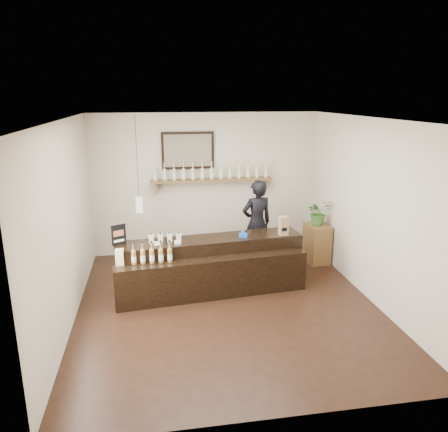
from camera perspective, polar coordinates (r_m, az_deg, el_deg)
ground at (r=6.87m, az=0.43°, el=-11.50°), size 5.00×5.00×0.00m
room_shell at (r=6.28m, az=0.46°, el=2.48°), size 5.00×5.00×5.00m
back_wall_decor at (r=8.56m, az=-3.26°, el=6.32°), size 2.66×0.96×1.69m
counter at (r=7.20m, az=-1.76°, el=-6.64°), size 3.11×1.14×1.00m
promo_sign at (r=6.99m, az=-13.59°, el=-2.40°), size 0.22×0.12×0.33m
paper_bag at (r=7.33m, az=7.79°, el=-1.29°), size 0.16×0.12×0.32m
tape_dispenser at (r=7.19m, az=2.51°, el=-2.44°), size 0.14×0.07×0.11m
side_cabinet at (r=8.56m, az=12.01°, el=-3.53°), size 0.42×0.55×0.75m
potted_plant at (r=8.38m, az=12.24°, el=0.47°), size 0.52×0.48×0.49m
shopkeeper at (r=8.11m, az=4.31°, el=-0.22°), size 0.76×0.59×1.85m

